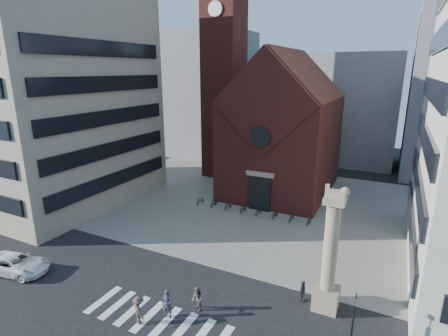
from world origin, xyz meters
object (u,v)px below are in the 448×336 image
(traffic_light, at_px, (352,326))
(pedestrian_0, at_px, (167,304))
(pedestrian_1, at_px, (197,299))
(lion_column, at_px, (329,262))
(pedestrian_2, at_px, (303,291))
(scooter_0, at_px, (200,200))
(white_car, at_px, (16,264))

(traffic_light, relative_size, pedestrian_0, 2.22)
(pedestrian_1, bearing_deg, traffic_light, 36.96)
(lion_column, xyz_separation_m, pedestrian_1, (-7.56, -4.05, -2.60))
(lion_column, relative_size, pedestrian_2, 5.58)
(pedestrian_1, bearing_deg, pedestrian_2, 70.77)
(pedestrian_0, distance_m, scooter_0, 19.67)
(scooter_0, bearing_deg, lion_column, -32.41)
(pedestrian_0, height_order, pedestrian_2, pedestrian_0)
(white_car, xyz_separation_m, pedestrian_2, (21.04, 6.49, 0.05))
(pedestrian_1, distance_m, scooter_0, 19.03)
(traffic_light, xyz_separation_m, pedestrian_1, (-9.55, -0.05, -1.43))
(pedestrian_1, distance_m, pedestrian_2, 7.22)
(pedestrian_0, relative_size, pedestrian_2, 1.25)
(lion_column, bearing_deg, pedestrian_2, 180.00)
(white_car, distance_m, pedestrian_1, 15.26)
(pedestrian_0, xyz_separation_m, scooter_0, (-8.00, 17.96, -0.49))
(scooter_0, bearing_deg, pedestrian_0, -61.98)
(white_car, height_order, pedestrian_2, pedestrian_2)
(pedestrian_0, bearing_deg, traffic_light, -5.95)
(lion_column, distance_m, white_car, 23.69)
(lion_column, height_order, white_car, lion_column)
(white_car, distance_m, pedestrian_2, 22.02)
(pedestrian_1, bearing_deg, white_car, -134.13)
(lion_column, xyz_separation_m, pedestrian_0, (-8.94, -5.46, -2.49))
(lion_column, relative_size, white_car, 1.66)
(lion_column, relative_size, pedestrian_1, 5.06)
(traffic_light, relative_size, scooter_0, 2.63)
(pedestrian_2, bearing_deg, scooter_0, 57.90)
(pedestrian_1, relative_size, pedestrian_2, 1.10)
(lion_column, height_order, pedestrian_0, lion_column)
(traffic_light, xyz_separation_m, scooter_0, (-18.94, 16.50, -1.81))
(lion_column, bearing_deg, scooter_0, 143.58)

